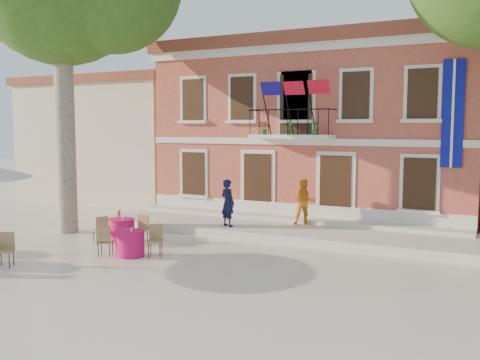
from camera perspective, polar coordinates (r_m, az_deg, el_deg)
name	(u,v)px	position (r m, az deg, el deg)	size (l,w,h in m)	color
ground	(164,253)	(16.71, -8.12, -7.74)	(90.00, 90.00, 0.00)	beige
main_building	(328,129)	(24.43, 9.33, 5.42)	(13.50, 9.59, 7.50)	#BD6244
neighbor_west	(136,138)	(30.76, -11.04, 4.38)	(9.40, 9.40, 6.40)	beige
terrace	(279,230)	(19.53, 4.21, -5.29)	(14.00, 3.40, 0.30)	silver
pedestrian_navy	(228,203)	(19.19, -1.32, -2.45)	(0.62, 0.41, 1.70)	black
pedestrian_orange	(305,202)	(19.53, 6.90, -2.37)	(0.82, 0.64, 1.68)	orange
cafe_table_3	(122,229)	(18.57, -12.49, -5.11)	(1.64, 1.87, 0.95)	#C6125D
cafe_table_4	(130,242)	(16.41, -11.63, -6.55)	(1.91, 1.20, 0.95)	#C6125D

